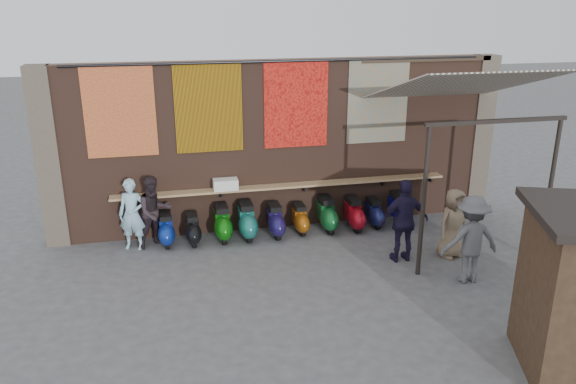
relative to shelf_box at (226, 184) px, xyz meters
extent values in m
plane|color=#474749|center=(1.41, -2.30, -1.25)|extent=(70.00, 70.00, 0.00)
cube|color=brown|center=(1.41, 0.40, 0.75)|extent=(10.00, 0.40, 4.00)
cube|color=#4C4238|center=(-3.79, 0.40, 0.75)|extent=(0.50, 0.50, 4.00)
cube|color=#4C4238|center=(6.61, 0.40, 0.75)|extent=(0.50, 0.50, 4.00)
cube|color=#9E7A51|center=(1.41, 0.03, -0.15)|extent=(8.00, 0.32, 0.05)
cube|color=white|center=(0.00, 0.00, 0.00)|extent=(0.56, 0.31, 0.25)
cube|color=maroon|center=(-2.19, 0.18, 1.75)|extent=(1.50, 0.02, 2.00)
cube|color=orange|center=(-0.29, 0.18, 1.75)|extent=(1.50, 0.02, 2.00)
cube|color=red|center=(1.71, 0.18, 1.75)|extent=(1.50, 0.02, 2.00)
cube|color=teal|center=(3.71, 0.18, 1.75)|extent=(1.50, 0.02, 2.00)
cylinder|color=black|center=(1.41, 0.17, 2.73)|extent=(9.50, 0.06, 0.06)
imported|color=#96C3DB|center=(-2.11, -0.30, -0.44)|extent=(0.67, 0.54, 1.61)
imported|color=black|center=(-1.63, -0.30, -0.43)|extent=(0.98, 0.90, 1.64)
imported|color=#1C1631|center=(3.46, -2.22, -0.35)|extent=(1.06, 0.45, 1.80)
imported|color=#57575C|center=(4.32, -3.37, -0.37)|extent=(1.18, 0.72, 1.77)
imported|color=#816C52|center=(4.56, -2.26, -0.49)|extent=(0.86, 0.69, 1.53)
cube|color=beige|center=(4.91, -1.40, 2.30)|extent=(3.20, 3.28, 0.97)
cube|color=#33261C|center=(4.91, 0.19, 2.70)|extent=(3.30, 0.08, 0.12)
cube|color=black|center=(4.91, -2.90, 1.83)|extent=(3.00, 0.08, 0.08)
cylinder|color=black|center=(3.51, -2.90, 0.30)|extent=(0.09, 0.09, 3.10)
cylinder|color=black|center=(6.31, -2.90, 0.30)|extent=(0.09, 0.09, 3.10)
camera|label=1|loc=(-1.35, -12.28, 3.99)|focal=35.00mm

